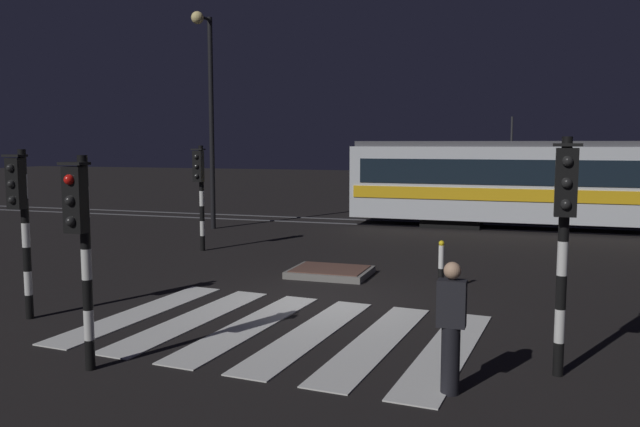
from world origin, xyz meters
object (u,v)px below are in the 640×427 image
at_px(traffic_light_corner_far_left, 200,182).
at_px(street_lamp_trackside_left, 208,96).
at_px(traffic_light_corner_near_right, 564,221).
at_px(traffic_light_kerb_mid_left, 81,231).
at_px(traffic_light_corner_near_left, 21,209).
at_px(tram, 583,183).
at_px(pedestrian_waiting_at_kerb, 451,327).
at_px(bollard_island_edge, 441,266).

height_order(traffic_light_corner_far_left, street_lamp_trackside_left, street_lamp_trackside_left).
bearing_deg(traffic_light_corner_near_right, traffic_light_kerb_mid_left, -163.78).
distance_m(traffic_light_kerb_mid_left, traffic_light_corner_far_left, 10.14).
bearing_deg(traffic_light_corner_near_left, traffic_light_corner_far_left, 94.61).
bearing_deg(traffic_light_corner_near_right, traffic_light_corner_far_left, 141.40).
bearing_deg(traffic_light_corner_near_left, street_lamp_trackside_left, 102.36).
xyz_separation_m(traffic_light_corner_near_left, traffic_light_corner_far_left, (-0.62, 7.66, 0.02)).
height_order(traffic_light_corner_near_right, street_lamp_trackside_left, street_lamp_trackside_left).
bearing_deg(tram, traffic_light_corner_near_right, -94.65).
bearing_deg(street_lamp_trackside_left, traffic_light_corner_near_left, -77.64).
height_order(traffic_light_corner_near_right, tram, tram).
distance_m(traffic_light_corner_near_left, tram, 18.95).
relative_size(traffic_light_kerb_mid_left, traffic_light_corner_far_left, 0.97).
bearing_deg(pedestrian_waiting_at_kerb, street_lamp_trackside_left, 128.22).
xyz_separation_m(traffic_light_corner_far_left, street_lamp_trackside_left, (-2.03, 4.41, 2.81)).
bearing_deg(traffic_light_kerb_mid_left, traffic_light_corner_near_right, 16.22).
bearing_deg(traffic_light_corner_near_left, bollard_island_edge, 34.16).
xyz_separation_m(traffic_light_corner_far_left, pedestrian_waiting_at_kerb, (8.34, -8.75, -1.18)).
bearing_deg(traffic_light_kerb_mid_left, traffic_light_corner_near_left, 145.78).
height_order(traffic_light_kerb_mid_left, bollard_island_edge, traffic_light_kerb_mid_left).
distance_m(pedestrian_waiting_at_kerb, bollard_island_edge, 5.80).
relative_size(traffic_light_corner_near_right, tram, 0.19).
xyz_separation_m(traffic_light_kerb_mid_left, pedestrian_waiting_at_kerb, (4.94, 0.80, -1.12)).
bearing_deg(traffic_light_corner_far_left, pedestrian_waiting_at_kerb, -46.38).
distance_m(traffic_light_corner_near_left, traffic_light_corner_far_left, 7.68).
bearing_deg(traffic_light_corner_near_left, traffic_light_kerb_mid_left, -34.22).
distance_m(traffic_light_kerb_mid_left, bollard_island_edge, 7.81).
relative_size(traffic_light_corner_near_left, street_lamp_trackside_left, 0.40).
xyz_separation_m(traffic_light_kerb_mid_left, bollard_island_edge, (4.05, 6.53, -1.44)).
xyz_separation_m(traffic_light_kerb_mid_left, street_lamp_trackside_left, (-5.43, 13.96, 2.86)).
bearing_deg(traffic_light_corner_near_left, traffic_light_corner_near_right, -0.42).
height_order(tram, pedestrian_waiting_at_kerb, tram).
bearing_deg(tram, traffic_light_kerb_mid_left, -113.09).
relative_size(traffic_light_kerb_mid_left, pedestrian_waiting_at_kerb, 1.77).
bearing_deg(traffic_light_corner_near_left, pedestrian_waiting_at_kerb, -8.05).
bearing_deg(street_lamp_trackside_left, bollard_island_edge, -38.14).
distance_m(traffic_light_corner_far_left, bollard_island_edge, 8.17).
bearing_deg(bollard_island_edge, traffic_light_corner_near_left, -145.84).
bearing_deg(traffic_light_corner_far_left, bollard_island_edge, -22.10).
relative_size(pedestrian_waiting_at_kerb, bollard_island_edge, 1.54).
distance_m(traffic_light_corner_near_left, traffic_light_kerb_mid_left, 3.36).
xyz_separation_m(traffic_light_corner_far_left, tram, (10.97, 8.21, -0.30)).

